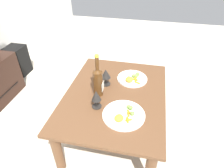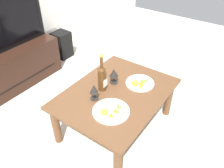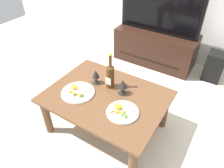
{
  "view_description": "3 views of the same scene",
  "coord_description": "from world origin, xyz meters",
  "px_view_note": "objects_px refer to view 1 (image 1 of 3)",
  "views": [
    {
      "loc": [
        -1.18,
        -0.23,
        1.38
      ],
      "look_at": [
        -0.02,
        0.02,
        0.52
      ],
      "focal_mm": 31.2,
      "sensor_mm": 36.0,
      "label": 1
    },
    {
      "loc": [
        -1.29,
        -0.87,
        1.66
      ],
      "look_at": [
        0.02,
        0.06,
        0.47
      ],
      "focal_mm": 36.69,
      "sensor_mm": 36.0,
      "label": 2
    },
    {
      "loc": [
        0.78,
        -1.14,
        1.63
      ],
      "look_at": [
        0.01,
        0.08,
        0.49
      ],
      "focal_mm": 33.72,
      "sensor_mm": 36.0,
      "label": 3
    }
  ],
  "objects_px": {
    "goblet_left": "(96,97)",
    "dinner_plate_left": "(124,114)",
    "dining_table": "(115,100)",
    "wine_bottle": "(98,81)",
    "dinner_plate_right": "(132,78)",
    "goblet_right": "(106,74)",
    "floor_speaker": "(18,60)"
  },
  "relations": [
    {
      "from": "wine_bottle",
      "to": "dinner_plate_left",
      "type": "bearing_deg",
      "value": -129.67
    },
    {
      "from": "floor_speaker",
      "to": "dinner_plate_right",
      "type": "xyz_separation_m",
      "value": [
        -0.46,
        -1.5,
        0.25
      ]
    },
    {
      "from": "dinner_plate_right",
      "to": "wine_bottle",
      "type": "bearing_deg",
      "value": 138.43
    },
    {
      "from": "dining_table",
      "to": "wine_bottle",
      "type": "relative_size",
      "value": 2.97
    },
    {
      "from": "wine_bottle",
      "to": "goblet_left",
      "type": "xyz_separation_m",
      "value": [
        -0.14,
        -0.03,
        -0.04
      ]
    },
    {
      "from": "goblet_right",
      "to": "dinner_plate_right",
      "type": "height_order",
      "value": "goblet_right"
    },
    {
      "from": "goblet_right",
      "to": "floor_speaker",
      "type": "bearing_deg",
      "value": 65.8
    },
    {
      "from": "dining_table",
      "to": "goblet_right",
      "type": "bearing_deg",
      "value": 43.79
    },
    {
      "from": "goblet_left",
      "to": "floor_speaker",
      "type": "bearing_deg",
      "value": 56.25
    },
    {
      "from": "dining_table",
      "to": "dinner_plate_right",
      "type": "bearing_deg",
      "value": -24.96
    },
    {
      "from": "dining_table",
      "to": "dinner_plate_left",
      "type": "xyz_separation_m",
      "value": [
        -0.23,
        -0.1,
        0.08
      ]
    },
    {
      "from": "floor_speaker",
      "to": "goblet_left",
      "type": "bearing_deg",
      "value": -123.25
    },
    {
      "from": "dinner_plate_left",
      "to": "goblet_right",
      "type": "bearing_deg",
      "value": 31.62
    },
    {
      "from": "dining_table",
      "to": "goblet_left",
      "type": "relative_size",
      "value": 7.17
    },
    {
      "from": "goblet_left",
      "to": "dinner_plate_left",
      "type": "relative_size",
      "value": 0.48
    },
    {
      "from": "dining_table",
      "to": "goblet_left",
      "type": "xyz_separation_m",
      "value": [
        -0.18,
        0.1,
        0.17
      ]
    },
    {
      "from": "floor_speaker",
      "to": "dinner_plate_left",
      "type": "xyz_separation_m",
      "value": [
        -0.92,
        -1.5,
        0.25
      ]
    },
    {
      "from": "wine_bottle",
      "to": "dinner_plate_left",
      "type": "xyz_separation_m",
      "value": [
        -0.19,
        -0.23,
        -0.12
      ]
    },
    {
      "from": "goblet_left",
      "to": "dinner_plate_right",
      "type": "distance_m",
      "value": 0.46
    },
    {
      "from": "dinner_plate_right",
      "to": "goblet_left",
      "type": "bearing_deg",
      "value": 152.93
    },
    {
      "from": "goblet_right",
      "to": "dinner_plate_right",
      "type": "bearing_deg",
      "value": -60.03
    },
    {
      "from": "dining_table",
      "to": "goblet_right",
      "type": "distance_m",
      "value": 0.22
    },
    {
      "from": "wine_bottle",
      "to": "dinner_plate_right",
      "type": "relative_size",
      "value": 1.33
    },
    {
      "from": "wine_bottle",
      "to": "dinner_plate_left",
      "type": "relative_size",
      "value": 1.17
    },
    {
      "from": "wine_bottle",
      "to": "goblet_right",
      "type": "xyz_separation_m",
      "value": [
        0.14,
        -0.03,
        -0.03
      ]
    },
    {
      "from": "goblet_left",
      "to": "dinner_plate_right",
      "type": "xyz_separation_m",
      "value": [
        0.4,
        -0.21,
        -0.08
      ]
    },
    {
      "from": "wine_bottle",
      "to": "goblet_right",
      "type": "relative_size",
      "value": 2.37
    },
    {
      "from": "goblet_left",
      "to": "goblet_right",
      "type": "distance_m",
      "value": 0.28
    },
    {
      "from": "goblet_left",
      "to": "dinner_plate_left",
      "type": "height_order",
      "value": "goblet_left"
    },
    {
      "from": "floor_speaker",
      "to": "dinner_plate_left",
      "type": "bearing_deg",
      "value": -120.87
    },
    {
      "from": "dinner_plate_left",
      "to": "floor_speaker",
      "type": "bearing_deg",
      "value": 58.63
    },
    {
      "from": "dining_table",
      "to": "floor_speaker",
      "type": "xyz_separation_m",
      "value": [
        0.69,
        1.4,
        -0.17
      ]
    }
  ]
}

